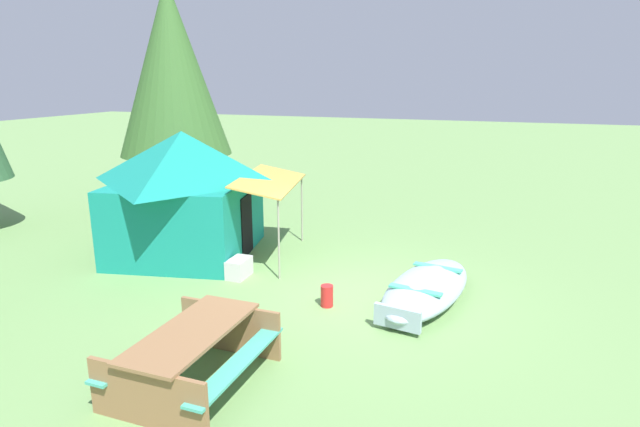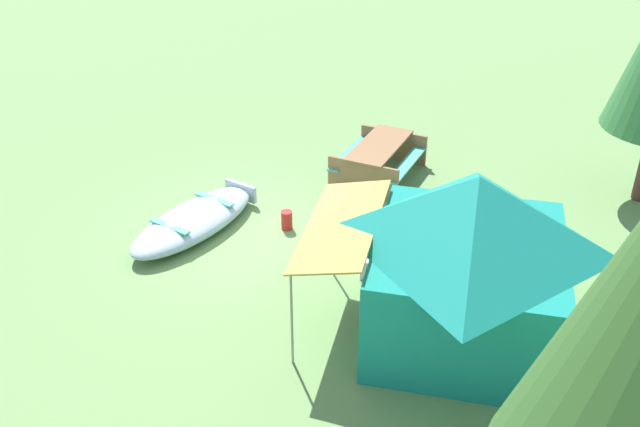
% 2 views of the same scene
% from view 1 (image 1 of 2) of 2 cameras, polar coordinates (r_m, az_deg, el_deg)
% --- Properties ---
extents(ground_plane, '(80.00, 80.00, 0.00)m').
position_cam_1_polar(ground_plane, '(9.47, 3.89, -8.77)').
color(ground_plane, '#6C9554').
extents(beached_rowboat, '(3.15, 1.63, 0.45)m').
position_cam_1_polar(beached_rowboat, '(9.31, 11.44, -7.89)').
color(beached_rowboat, '#9CB3C2').
rests_on(beached_rowboat, ground_plane).
extents(canvas_cabin_tent, '(3.66, 4.32, 2.66)m').
position_cam_1_polar(canvas_cabin_tent, '(11.59, -14.38, 2.33)').
color(canvas_cabin_tent, '#168678').
rests_on(canvas_cabin_tent, ground_plane).
extents(picnic_table, '(2.00, 1.56, 0.75)m').
position_cam_1_polar(picnic_table, '(6.90, -13.58, -14.15)').
color(picnic_table, olive).
rests_on(picnic_table, ground_plane).
extents(cooler_box, '(0.55, 0.34, 0.37)m').
position_cam_1_polar(cooler_box, '(10.30, -8.77, -5.84)').
color(cooler_box, silver).
rests_on(cooler_box, ground_plane).
extents(fuel_can, '(0.25, 0.25, 0.37)m').
position_cam_1_polar(fuel_can, '(8.94, 0.75, -8.91)').
color(fuel_can, red).
rests_on(fuel_can, ground_plane).
extents(pine_tree_back_right, '(3.10, 3.10, 6.34)m').
position_cam_1_polar(pine_tree_back_right, '(15.60, -15.79, 14.85)').
color(pine_tree_back_right, brown).
rests_on(pine_tree_back_right, ground_plane).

